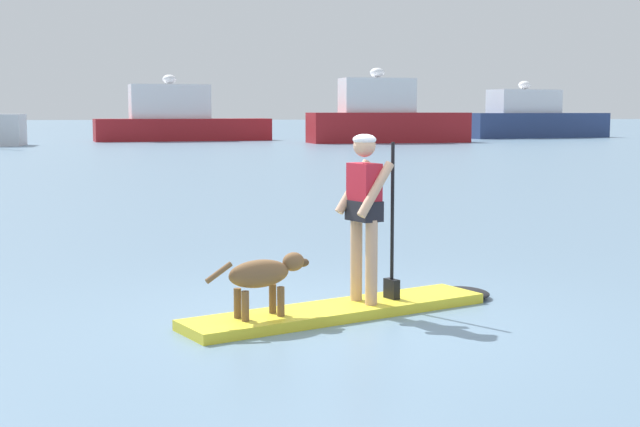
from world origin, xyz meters
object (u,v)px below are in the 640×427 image
Objects in this scene: moored_boat_outer at (179,120)px; moored_boat_center at (385,118)px; person_paddler at (365,205)px; moored_boat_far_starboard at (532,119)px; dog at (264,275)px; paddleboard at (357,308)px.

moored_boat_center is at bearing -24.02° from moored_boat_outer.
person_paddler is at bearing -104.61° from moored_boat_center.
moored_boat_outer is 26.46m from moored_boat_far_starboard.
dog is (-1.07, -0.44, -0.58)m from person_paddler.
moored_boat_far_starboard reaches higher than paddleboard.
moored_boat_far_starboard is (26.84, 55.81, 0.88)m from dog.
paddleboard is 61.16m from moored_boat_far_starboard.
moored_boat_center is 0.85× the size of moored_boat_far_starboard.
person_paddler is 48.63m from moored_boat_center.
paddleboard is 0.29× the size of moored_boat_far_starboard.
dog is at bearing -90.55° from moored_boat_outer.
moored_boat_center is at bearing -148.37° from moored_boat_far_starboard.
dog is 0.08× the size of moored_boat_far_starboard.
paddleboard is at bearing 22.42° from dog.
paddleboard is at bearing -115.02° from moored_boat_far_starboard.
moored_boat_center is at bearing 75.30° from paddleboard.
moored_boat_center reaches higher than moored_boat_outer.
moored_boat_far_starboard is (13.51, 8.32, -0.16)m from moored_boat_center.
moored_boat_center is (13.33, 47.49, 1.04)m from dog.
moored_boat_center reaches higher than paddleboard.
dog is 49.34m from moored_boat_center.
dog is at bearing -157.58° from paddleboard.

